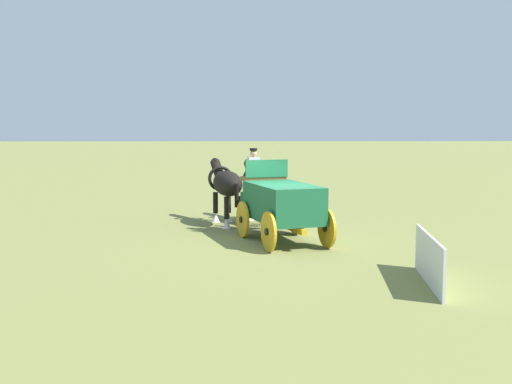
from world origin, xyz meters
The scene contains 5 objects.
ground_plane centered at (0.00, 0.00, 0.00)m, with size 220.00×220.00×0.00m, color olive.
show_wagon centered at (0.13, 0.05, 1.17)m, with size 5.88×2.80×2.76m.
draft_horse_near centered at (3.48, 1.75, 1.39)m, with size 3.06×1.46×2.27m.
draft_horse_off centered at (3.87, 0.51, 1.35)m, with size 3.02×1.46×2.21m.
sponsor_banner centered at (-5.08, -2.88, 0.55)m, with size 3.20×0.06×1.10m, color silver.
Camera 1 is at (-18.74, 1.29, 3.53)m, focal length 44.67 mm.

